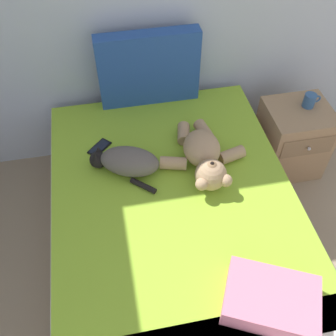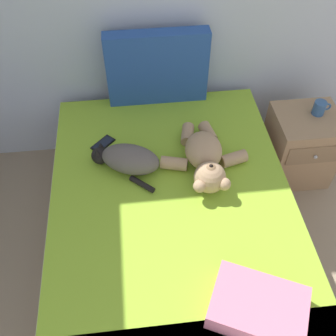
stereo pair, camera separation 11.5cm
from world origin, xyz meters
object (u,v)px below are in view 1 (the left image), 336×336
object	(u,v)px
cat	(126,161)
throw_pillow	(271,300)
teddy_bear	(204,156)
mug	(310,100)
patterned_cushion	(149,69)
nightstand	(292,139)
cell_phone	(99,148)
bed	(175,229)

from	to	relation	value
cat	throw_pillow	distance (m)	1.05
throw_pillow	teddy_bear	bearing A→B (deg)	95.25
mug	patterned_cushion	bearing A→B (deg)	165.41
cat	nightstand	bearing A→B (deg)	14.03
teddy_bear	mug	distance (m)	0.92
teddy_bear	cell_phone	size ratio (longest dim) A/B	3.66
throw_pillow	nightstand	size ratio (longest dim) A/B	0.75
cell_phone	nightstand	xyz separation A→B (m)	(1.36, 0.10, -0.28)
throw_pillow	bed	bearing A→B (deg)	114.36
patterned_cushion	cat	size ratio (longest dim) A/B	1.56
patterned_cushion	teddy_bear	size ratio (longest dim) A/B	1.14
throw_pillow	mug	size ratio (longest dim) A/B	3.33
patterned_cushion	mug	distance (m)	1.09
bed	throw_pillow	world-z (taller)	throw_pillow
cat	mug	size ratio (longest dim) A/B	3.49
bed	nightstand	size ratio (longest dim) A/B	3.56
bed	nightstand	xyz separation A→B (m)	(0.98, 0.58, 0.00)
throw_pillow	nightstand	distance (m)	1.44
nightstand	mug	size ratio (longest dim) A/B	4.47
mug	cell_phone	bearing A→B (deg)	-174.64
bed	patterned_cushion	size ratio (longest dim) A/B	2.93
patterned_cushion	cell_phone	world-z (taller)	patterned_cushion
nightstand	cell_phone	bearing A→B (deg)	-175.89
nightstand	cat	bearing A→B (deg)	-165.97
throw_pillow	mug	distance (m)	1.46
bed	nightstand	world-z (taller)	bed
bed	nightstand	distance (m)	1.14
cat	nightstand	xyz separation A→B (m)	(1.21, 0.30, -0.34)
bed	cell_phone	distance (m)	0.67
teddy_bear	mug	bearing A→B (deg)	25.22
teddy_bear	throw_pillow	bearing A→B (deg)	-84.75
bed	cell_phone	bearing A→B (deg)	127.84
patterned_cushion	cell_phone	bearing A→B (deg)	-133.13
patterned_cushion	throw_pillow	bearing A→B (deg)	-79.41
throw_pillow	cat	bearing A→B (deg)	119.51
throw_pillow	nightstand	world-z (taller)	throw_pillow
cat	throw_pillow	size ratio (longest dim) A/B	1.05
teddy_bear	nightstand	bearing A→B (deg)	24.85
cat	patterned_cushion	bearing A→B (deg)	69.04
patterned_cushion	bed	bearing A→B (deg)	-90.29
patterned_cushion	nightstand	size ratio (longest dim) A/B	1.22
patterned_cushion	throw_pillow	size ratio (longest dim) A/B	1.63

